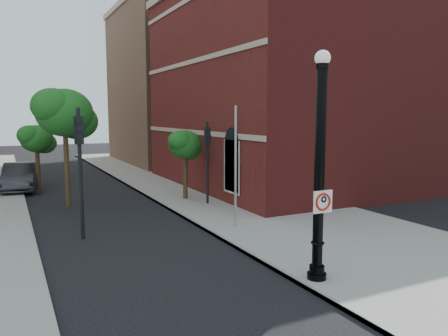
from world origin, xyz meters
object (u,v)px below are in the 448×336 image
lamppost (319,179)px  no_parking_sign (323,202)px  traffic_signal_right (207,150)px  parked_car (20,177)px  traffic_signal_left (80,151)px

lamppost → no_parking_sign: bearing=-87.7°
traffic_signal_right → parked_car: bearing=139.5°
lamppost → parked_car: 20.67m
lamppost → parked_car: bearing=108.9°
lamppost → traffic_signal_right: bearing=81.7°
parked_car → traffic_signal_left: bearing=-76.0°
no_parking_sign → parked_car: bearing=110.5°
parked_car → no_parking_sign: bearing=-65.2°
parked_car → traffic_signal_right: size_ratio=1.19×
parked_car → traffic_signal_left: (1.70, -12.23, 2.39)m
lamppost → traffic_signal_right: size_ratio=1.48×
traffic_signal_left → no_parking_sign: bearing=-55.9°
no_parking_sign → parked_car: 20.77m
traffic_signal_left → traffic_signal_right: size_ratio=1.14×
traffic_signal_left → traffic_signal_right: traffic_signal_left is taller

